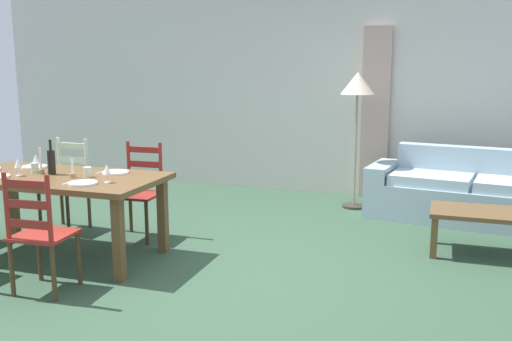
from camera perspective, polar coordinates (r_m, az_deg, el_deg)
ground_plane at (r=4.92m, az=-3.10°, el=-10.20°), size 9.60×9.60×0.02m
wall_far at (r=7.77m, az=5.78°, el=7.76°), size 9.60×0.16×2.70m
curtain_panel_left at (r=7.51m, az=11.87°, el=5.57°), size 0.35×0.08×2.20m
dining_table at (r=5.43m, az=-19.27°, el=-1.36°), size 1.90×0.96×0.75m
dining_chair_near_right at (r=4.63m, az=-20.85°, el=-5.88°), size 0.44×0.43×0.96m
dining_chair_far_left at (r=6.33m, az=-18.42°, el=-1.38°), size 0.44×0.42×0.96m
dining_chair_far_right at (r=5.85m, az=-11.55°, el=-2.01°), size 0.43×0.41×0.96m
dinner_plate_near_right at (r=4.95m, az=-16.95°, el=-1.23°), size 0.24×0.24×0.02m
fork_near_right at (r=5.04m, az=-18.34°, el=-1.17°), size 0.03×0.17×0.01m
dinner_plate_far_left at (r=5.89m, az=-21.33°, el=0.34°), size 0.24×0.24×0.02m
fork_far_left at (r=5.98m, az=-22.44°, el=0.36°), size 0.03×0.17×0.01m
dinner_plate_far_right at (r=5.36m, az=-13.89°, el=-0.19°), size 0.24×0.24×0.02m
fork_far_right at (r=5.44m, az=-15.22°, el=-0.16°), size 0.03×0.17×0.01m
wine_bottle at (r=5.47m, az=-19.81°, el=0.86°), size 0.07×0.07×0.32m
wine_glass_near_left at (r=5.50m, az=-22.74°, el=0.63°), size 0.06×0.06×0.16m
wine_glass_near_right at (r=4.94m, az=-14.71°, el=0.07°), size 0.06×0.06×0.16m
wine_glass_far_left at (r=5.69m, az=-21.19°, el=1.05°), size 0.06×0.06×0.16m
coffee_cup_primary at (r=5.25m, az=-16.51°, el=-0.15°), size 0.07×0.07×0.09m
coffee_cup_secondary at (r=5.63m, az=-21.28°, el=0.27°), size 0.07×0.07×0.09m
candle_tall at (r=5.53m, az=-20.72°, el=0.38°), size 0.05×0.05×0.24m
candle_short at (r=5.26m, az=-17.89°, el=-0.22°), size 0.05×0.05×0.16m
couch at (r=6.80m, az=20.99°, el=-2.34°), size 2.37×1.12×0.80m
coffee_table at (r=5.61m, az=21.64°, el=-4.40°), size 0.90×0.56×0.42m
standing_lamp at (r=6.90m, az=10.13°, el=7.78°), size 0.40×0.40×1.64m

